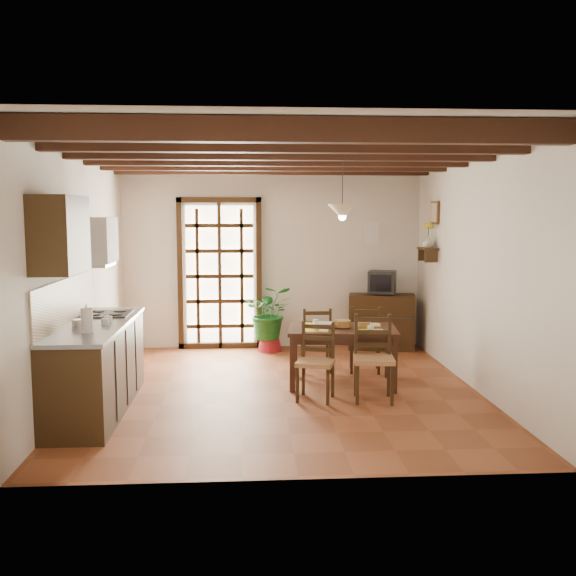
{
  "coord_description": "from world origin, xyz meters",
  "views": [
    {
      "loc": [
        -0.39,
        -7.22,
        2.04
      ],
      "look_at": [
        0.1,
        0.4,
        1.15
      ],
      "focal_mm": 40.0,
      "sensor_mm": 36.0,
      "label": 1
    }
  ],
  "objects": [
    {
      "name": "shelf_vase",
      "position": [
        2.14,
        1.6,
        1.65
      ],
      "size": [
        0.15,
        0.15,
        0.15
      ],
      "primitive_type": "imported",
      "color": "#B2BFB2",
      "rests_on": "wall_shelf"
    },
    {
      "name": "plant_pot",
      "position": [
        -0.06,
        2.17,
        0.11
      ],
      "size": [
        0.36,
        0.36,
        0.22
      ],
      "primitive_type": "cone",
      "color": "maroon",
      "rests_on": "ground_plane"
    },
    {
      "name": "chair_far_right",
      "position": [
        1.12,
        0.84,
        0.27
      ],
      "size": [
        0.45,
        0.43,
        0.87
      ],
      "rotation": [
        0.0,
        0.0,
        3.0
      ],
      "color": "#A37245",
      "rests_on": "ground_plane"
    },
    {
      "name": "pendant_lamp",
      "position": [
        0.74,
        0.33,
        2.08
      ],
      "size": [
        0.36,
        0.36,
        0.84
      ],
      "color": "black",
      "rests_on": "room_shell"
    },
    {
      "name": "wall_shelf",
      "position": [
        2.14,
        1.6,
        1.51
      ],
      "size": [
        0.2,
        0.42,
        0.2
      ],
      "color": "black",
      "rests_on": "room_shell"
    },
    {
      "name": "chair_near_left",
      "position": [
        0.35,
        -0.38,
        0.27
      ],
      "size": [
        0.48,
        0.47,
        0.84
      ],
      "rotation": [
        0.0,
        0.0,
        -0.3
      ],
      "color": "#A37245",
      "rests_on": "ground_plane"
    },
    {
      "name": "table_setting",
      "position": [
        0.74,
        0.23,
        0.66
      ],
      "size": [
        0.92,
        0.62,
        0.09
      ],
      "rotation": [
        0.0,
        0.0,
        -0.11
      ],
      "color": "yellow",
      "rests_on": "dining_table"
    },
    {
      "name": "range_hood",
      "position": [
        -2.05,
        -0.05,
        1.73
      ],
      "size": [
        0.38,
        0.6,
        0.54
      ],
      "color": "white",
      "rests_on": "room_shell"
    },
    {
      "name": "shelf_flowers",
      "position": [
        2.14,
        1.6,
        1.86
      ],
      "size": [
        0.14,
        0.14,
        0.36
      ],
      "color": "yellow",
      "rests_on": "shelf_vase"
    },
    {
      "name": "sideboard",
      "position": [
        1.63,
        2.23,
        0.41
      ],
      "size": [
        1.04,
        0.61,
        0.83
      ],
      "primitive_type": "cube",
      "rotation": [
        0.0,
        0.0,
        -0.18
      ],
      "color": "black",
      "rests_on": "ground_plane"
    },
    {
      "name": "fuse_box",
      "position": [
        1.5,
        2.48,
        1.75
      ],
      "size": [
        0.25,
        0.03,
        0.32
      ],
      "primitive_type": "cube",
      "color": "white",
      "rests_on": "room_shell"
    },
    {
      "name": "room_shell",
      "position": [
        0.0,
        0.0,
        1.82
      ],
      "size": [
        4.52,
        5.02,
        2.81
      ],
      "color": "silver",
      "rests_on": "ground_plane"
    },
    {
      "name": "potted_plant",
      "position": [
        -0.06,
        2.17,
        0.57
      ],
      "size": [
        1.92,
        1.66,
        2.09
      ],
      "primitive_type": "imported",
      "rotation": [
        0.0,
        0.0,
        -0.03
      ],
      "color": "#144C19",
      "rests_on": "ground_plane"
    },
    {
      "name": "framed_picture",
      "position": [
        2.22,
        1.6,
        2.05
      ],
      "size": [
        0.03,
        0.32,
        0.32
      ],
      "color": "brown",
      "rests_on": "room_shell"
    },
    {
      "name": "crt_tv",
      "position": [
        1.63,
        2.22,
        1.02
      ],
      "size": [
        0.48,
        0.46,
        0.33
      ],
      "rotation": [
        0.0,
        0.0,
        -0.32
      ],
      "color": "black",
      "rests_on": "sideboard"
    },
    {
      "name": "table_bowl",
      "position": [
        0.52,
        0.3,
        0.72
      ],
      "size": [
        0.26,
        0.26,
        0.05
      ],
      "primitive_type": "imported",
      "rotation": [
        0.0,
        0.0,
        -0.22
      ],
      "color": "white",
      "rests_on": "dining_table"
    },
    {
      "name": "upper_cabinet",
      "position": [
        -2.08,
        -1.3,
        1.85
      ],
      "size": [
        0.35,
        0.8,
        0.7
      ],
      "primitive_type": "cube",
      "color": "black",
      "rests_on": "room_shell"
    },
    {
      "name": "ground_plane",
      "position": [
        0.0,
        0.0,
        0.0
      ],
      "size": [
        5.0,
        5.0,
        0.0
      ],
      "primitive_type": "plane",
      "color": "brown"
    },
    {
      "name": "kitchen_counter",
      "position": [
        -1.96,
        -0.6,
        0.47
      ],
      "size": [
        0.64,
        2.25,
        1.38
      ],
      "color": "black",
      "rests_on": "ground_plane"
    },
    {
      "name": "ceiling_beams",
      "position": [
        0.0,
        0.0,
        2.69
      ],
      "size": [
        4.5,
        4.34,
        0.2
      ],
      "color": "black",
      "rests_on": "room_shell"
    },
    {
      "name": "french_door",
      "position": [
        -0.8,
        2.45,
        1.18
      ],
      "size": [
        1.26,
        0.11,
        2.32
      ],
      "color": "white",
      "rests_on": "ground_plane"
    },
    {
      "name": "counter_items",
      "position": [
        -1.95,
        -0.51,
        0.96
      ],
      "size": [
        0.5,
        1.43,
        0.25
      ],
      "color": "black",
      "rests_on": "kitchen_counter"
    },
    {
      "name": "chair_far_left",
      "position": [
        0.5,
        0.91,
        0.26
      ],
      "size": [
        0.39,
        0.37,
        0.84
      ],
      "rotation": [
        0.0,
        0.0,
        3.14
      ],
      "color": "#A37245",
      "rests_on": "ground_plane"
    },
    {
      "name": "chair_near_right",
      "position": [
        0.98,
        -0.44,
        0.29
      ],
      "size": [
        0.47,
        0.45,
        0.93
      ],
      "rotation": [
        0.0,
        0.0,
        -0.11
      ],
      "color": "#A37245",
      "rests_on": "ground_plane"
    },
    {
      "name": "dining_table",
      "position": [
        0.74,
        0.23,
        0.6
      ],
      "size": [
        1.35,
        0.95,
        0.69
      ],
      "rotation": [
        0.0,
        0.0,
        -0.11
      ],
      "color": "#351C11",
      "rests_on": "ground_plane"
    }
  ]
}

